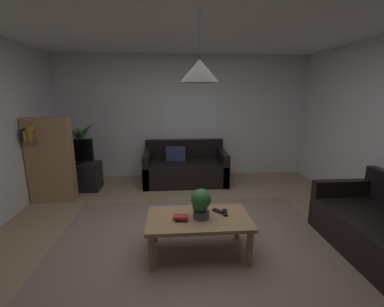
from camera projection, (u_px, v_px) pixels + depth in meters
The scene contains 18 objects.
floor at pixel (194, 244), 3.24m from camera, with size 5.20×5.45×0.02m, color #9E8466.
rug at pixel (195, 252), 3.04m from camera, with size 3.38×3.00×0.01m, color gray.
wall_back at pixel (183, 117), 5.62m from camera, with size 5.32×0.06×2.53m, color silver.
ceiling at pixel (194, 16), 2.65m from camera, with size 5.20×5.45×0.02m, color white.
window_pane at pixel (189, 119), 5.60m from camera, with size 1.14×0.01×1.02m, color white.
couch_under_window at pixel (185, 169), 5.34m from camera, with size 1.62×0.87×0.82m.
couch_right_side at pixel (381, 229), 3.01m from camera, with size 0.87×1.40×0.82m.
coffee_table at pixel (199, 223), 2.94m from camera, with size 1.14×0.65×0.45m.
book_on_table_0 at pixel (181, 219), 2.85m from camera, with size 0.12×0.08×0.03m, color black.
book_on_table_1 at pixel (181, 217), 2.85m from camera, with size 0.15×0.10×0.03m, color #B22D2D.
remote_on_table_0 at pixel (225, 213), 3.01m from camera, with size 0.05×0.16×0.02m, color black.
remote_on_table_1 at pixel (219, 211), 3.04m from camera, with size 0.05×0.16×0.02m, color black.
potted_plant_on_table at pixel (201, 203), 2.87m from camera, with size 0.22×0.22×0.33m.
tv_stand at pixel (75, 177), 4.94m from camera, with size 0.90×0.44×0.50m, color black.
tv at pixel (72, 151), 4.81m from camera, with size 0.74×0.16×0.47m.
potted_palm_corner at pixel (81, 155), 5.40m from camera, with size 0.76×0.92×1.25m.
bookshelf_corner at pixel (50, 160), 4.33m from camera, with size 0.70×0.31×1.40m.
pendant_lamp at pixel (200, 71), 2.57m from camera, with size 0.39×0.39×0.64m.
Camera 1 is at (-0.25, -2.89, 1.81)m, focal length 24.84 mm.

